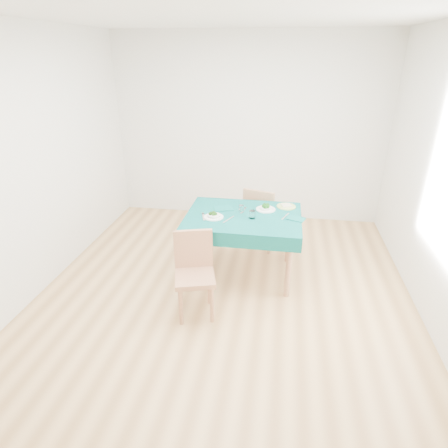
# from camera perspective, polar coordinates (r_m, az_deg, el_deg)

# --- Properties ---
(room_shell) EXTENTS (4.02, 4.52, 2.73)m
(room_shell) POSITION_cam_1_polar(r_m,az_deg,el_deg) (3.53, 0.00, 7.35)
(room_shell) COLOR #A97B46
(room_shell) RESTS_ON ground
(table) EXTENTS (1.26, 0.96, 0.76)m
(table) POSITION_cam_1_polar(r_m,az_deg,el_deg) (4.32, 2.88, -3.26)
(table) COLOR #07534F
(table) RESTS_ON ground
(chair_near) EXTENTS (0.48, 0.50, 0.95)m
(chair_near) POSITION_cam_1_polar(r_m,az_deg,el_deg) (3.63, -4.48, -7.47)
(chair_near) COLOR #A5704D
(chair_near) RESTS_ON ground
(chair_far) EXTENTS (0.52, 0.55, 1.02)m
(chair_far) POSITION_cam_1_polar(r_m,az_deg,el_deg) (4.92, 5.97, 1.98)
(chair_far) COLOR #A5704D
(chair_far) RESTS_ON ground
(bowl_near) EXTENTS (0.21, 0.21, 0.06)m
(bowl_near) POSITION_cam_1_polar(r_m,az_deg,el_deg) (4.08, -1.58, 1.42)
(bowl_near) COLOR white
(bowl_near) RESTS_ON table
(bowl_far) EXTENTS (0.22, 0.22, 0.07)m
(bowl_far) POSITION_cam_1_polar(r_m,az_deg,el_deg) (4.30, 6.40, 2.58)
(bowl_far) COLOR white
(bowl_far) RESTS_ON table
(fork_near) EXTENTS (0.08, 0.20, 0.00)m
(fork_near) POSITION_cam_1_polar(r_m,az_deg,el_deg) (4.10, -3.12, 1.09)
(fork_near) COLOR silver
(fork_near) RESTS_ON table
(knife_near) EXTENTS (0.10, 0.20, 0.00)m
(knife_near) POSITION_cam_1_polar(r_m,az_deg,el_deg) (4.04, 0.71, 0.70)
(knife_near) COLOR silver
(knife_near) RESTS_ON table
(fork_far) EXTENTS (0.05, 0.18, 0.00)m
(fork_far) POSITION_cam_1_polar(r_m,az_deg,el_deg) (4.27, 2.96, 2.07)
(fork_far) COLOR silver
(fork_far) RESTS_ON table
(knife_far) EXTENTS (0.09, 0.20, 0.00)m
(knife_far) POSITION_cam_1_polar(r_m,az_deg,el_deg) (4.17, 9.33, 1.16)
(knife_far) COLOR silver
(knife_far) RESTS_ON table
(napkin_near) EXTENTS (0.25, 0.21, 0.01)m
(napkin_near) POSITION_cam_1_polar(r_m,az_deg,el_deg) (4.31, -0.09, 2.38)
(napkin_near) COLOR #0B5C57
(napkin_near) RESTS_ON table
(napkin_far) EXTENTS (0.22, 0.19, 0.01)m
(napkin_far) POSITION_cam_1_polar(r_m,az_deg,el_deg) (4.12, 10.92, 0.81)
(napkin_far) COLOR #0B5C57
(napkin_far) RESTS_ON table
(tumbler_center) EXTENTS (0.06, 0.06, 0.08)m
(tumbler_center) POSITION_cam_1_polar(r_m,az_deg,el_deg) (4.22, 2.67, 2.35)
(tumbler_center) COLOR white
(tumbler_center) RESTS_ON table
(tumbler_side) EXTENTS (0.07, 0.07, 0.09)m
(tumbler_side) POSITION_cam_1_polar(r_m,az_deg,el_deg) (4.06, 4.31, 1.46)
(tumbler_side) COLOR white
(tumbler_side) RESTS_ON table
(side_plate) EXTENTS (0.22, 0.22, 0.01)m
(side_plate) POSITION_cam_1_polar(r_m,az_deg,el_deg) (4.43, 9.47, 2.66)
(side_plate) COLOR #B3CA63
(side_plate) RESTS_ON table
(bread_slice) EXTENTS (0.13, 0.13, 0.02)m
(bread_slice) POSITION_cam_1_polar(r_m,az_deg,el_deg) (4.43, 9.48, 2.82)
(bread_slice) COLOR beige
(bread_slice) RESTS_ON side_plate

